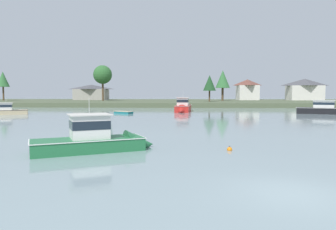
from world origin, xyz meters
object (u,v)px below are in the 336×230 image
(cruiser_green, at_px, (101,142))
(cruiser_sand, at_px, (4,112))
(cruiser_black, at_px, (326,111))
(dinghy_teal, at_px, (123,113))
(cruiser_red, at_px, (183,108))
(mooring_buoy_orange, at_px, (230,149))

(cruiser_green, relative_size, cruiser_sand, 1.14)
(cruiser_black, bearing_deg, dinghy_teal, -178.72)
(cruiser_green, relative_size, dinghy_teal, 2.05)
(cruiser_sand, xyz_separation_m, dinghy_teal, (19.70, 3.94, -0.29))
(cruiser_sand, distance_m, dinghy_teal, 20.09)
(cruiser_green, bearing_deg, cruiser_black, 50.90)
(cruiser_black, height_order, cruiser_red, cruiser_red)
(cruiser_black, bearing_deg, cruiser_sand, -175.12)
(cruiser_black, xyz_separation_m, mooring_buoy_orange, (-22.05, -36.67, -0.52))
(mooring_buoy_orange, bearing_deg, dinghy_teal, 111.06)
(cruiser_green, xyz_separation_m, cruiser_sand, (-25.37, 32.41, -0.09))
(dinghy_teal, distance_m, cruiser_red, 12.37)
(cruiser_green, bearing_deg, cruiser_red, 83.36)
(dinghy_teal, xyz_separation_m, cruiser_black, (35.86, 0.80, 0.44))
(cruiser_red, bearing_deg, cruiser_sand, -161.37)
(dinghy_teal, xyz_separation_m, mooring_buoy_orange, (13.81, -35.87, -0.08))
(cruiser_sand, distance_m, cruiser_black, 55.77)
(cruiser_sand, relative_size, cruiser_red, 0.68)
(cruiser_black, relative_size, mooring_buoy_orange, 24.24)
(dinghy_teal, xyz_separation_m, cruiser_red, (10.64, 6.29, 0.54))
(cruiser_green, height_order, mooring_buoy_orange, cruiser_green)
(cruiser_red, xyz_separation_m, mooring_buoy_orange, (3.17, -42.16, -0.62))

